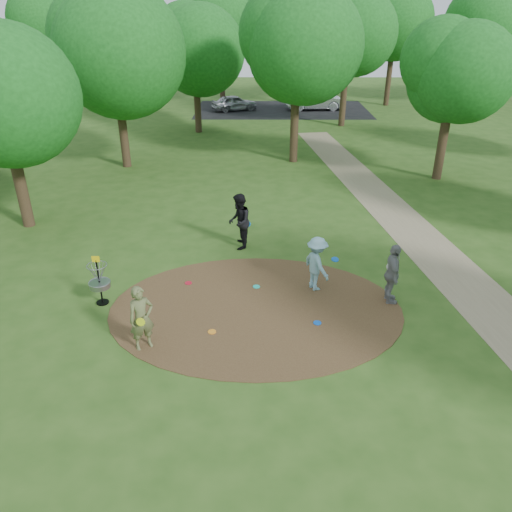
{
  "coord_description": "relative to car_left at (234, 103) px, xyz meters",
  "views": [
    {
      "loc": [
        0.07,
        -12.1,
        7.87
      ],
      "look_at": [
        0.0,
        1.2,
        1.1
      ],
      "focal_mm": 35.0,
      "sensor_mm": 36.0,
      "label": 1
    }
  ],
  "objects": [
    {
      "name": "car_right",
      "position": [
        6.56,
        0.32,
        0.17
      ],
      "size": [
        4.94,
        2.18,
        1.58
      ],
      "primitive_type": "imported",
      "rotation": [
        0.0,
        0.0,
        1.68
      ],
      "color": "#ADAEB5",
      "rests_on": "ground"
    },
    {
      "name": "dirt_clearing",
      "position": [
        1.89,
        -29.52,
        -0.61
      ],
      "size": [
        8.4,
        8.4,
        0.02
      ],
      "primitive_type": "cylinder",
      "color": "#47301C",
      "rests_on": "ground"
    },
    {
      "name": "ground",
      "position": [
        1.89,
        -29.52,
        -0.62
      ],
      "size": [
        100.0,
        100.0,
        0.0
      ],
      "primitive_type": "plane",
      "color": "#2D5119",
      "rests_on": "ground"
    },
    {
      "name": "parking_lot",
      "position": [
        3.89,
        0.48,
        -0.62
      ],
      "size": [
        14.0,
        8.0,
        0.01
      ],
      "primitive_type": "cube",
      "color": "black",
      "rests_on": "ground"
    },
    {
      "name": "tree_ring",
      "position": [
        3.02,
        -21.82,
        4.57
      ],
      "size": [
        36.62,
        45.58,
        8.77
      ],
      "color": "#332316",
      "rests_on": "ground"
    },
    {
      "name": "disc_ground_red",
      "position": [
        -0.23,
        -28.09,
        -0.59
      ],
      "size": [
        0.22,
        0.22,
        0.02
      ],
      "primitive_type": "cylinder",
      "color": "red",
      "rests_on": "dirt_clearing"
    },
    {
      "name": "car_left",
      "position": [
        0.0,
        0.0,
        0.0
      ],
      "size": [
        3.92,
        2.73,
        1.24
      ],
      "primitive_type": "imported",
      "rotation": [
        0.0,
        0.0,
        1.96
      ],
      "color": "#93949A",
      "rests_on": "ground"
    },
    {
      "name": "disc_ground_orange",
      "position": [
        0.73,
        -30.69,
        -0.59
      ],
      "size": [
        0.22,
        0.22,
        0.02
      ],
      "primitive_type": "cylinder",
      "color": "orange",
      "rests_on": "dirt_clearing"
    },
    {
      "name": "player_throwing_with_disc",
      "position": [
        3.72,
        -28.37,
        0.24
      ],
      "size": [
        1.22,
        1.28,
        1.72
      ],
      "color": "#7CACB9",
      "rests_on": "ground"
    },
    {
      "name": "disc_golf_basket",
      "position": [
        -2.61,
        -29.22,
        0.26
      ],
      "size": [
        0.63,
        0.63,
        1.54
      ],
      "color": "black",
      "rests_on": "ground"
    },
    {
      "name": "disc_ground_blue",
      "position": [
        3.59,
        -30.26,
        -0.59
      ],
      "size": [
        0.22,
        0.22,
        0.02
      ],
      "primitive_type": "cylinder",
      "color": "blue",
      "rests_on": "dirt_clearing"
    },
    {
      "name": "player_waiting_with_disc",
      "position": [
        5.81,
        -29.11,
        0.3
      ],
      "size": [
        0.5,
        1.1,
        1.85
      ],
      "color": "gray",
      "rests_on": "ground"
    },
    {
      "name": "player_walking_with_disc",
      "position": [
        1.29,
        -25.45,
        0.38
      ],
      "size": [
        0.8,
        0.98,
        2.0
      ],
      "color": "black",
      "rests_on": "ground"
    },
    {
      "name": "player_observer_with_disc",
      "position": [
        -0.94,
        -31.32,
        0.26
      ],
      "size": [
        0.77,
        0.69,
        1.76
      ],
      "color": "#60673C",
      "rests_on": "ground"
    },
    {
      "name": "footpath",
      "position": [
        8.39,
        -27.52,
        -0.61
      ],
      "size": [
        7.55,
        39.89,
        0.01
      ],
      "primitive_type": "cube",
      "rotation": [
        0.0,
        0.0,
        0.14
      ],
      "color": "#8C7A5B",
      "rests_on": "ground"
    },
    {
      "name": "disc_ground_cyan",
      "position": [
        1.91,
        -28.31,
        -0.59
      ],
      "size": [
        0.22,
        0.22,
        0.02
      ],
      "primitive_type": "cylinder",
      "color": "#18C7AF",
      "rests_on": "dirt_clearing"
    }
  ]
}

